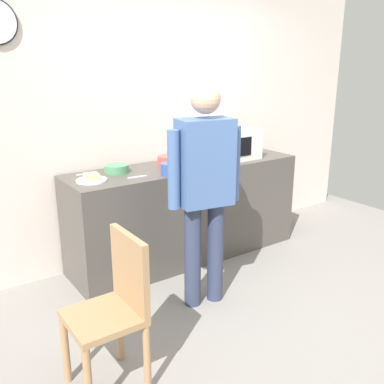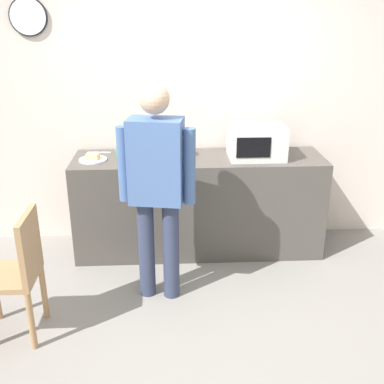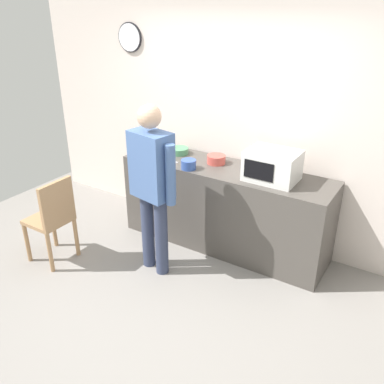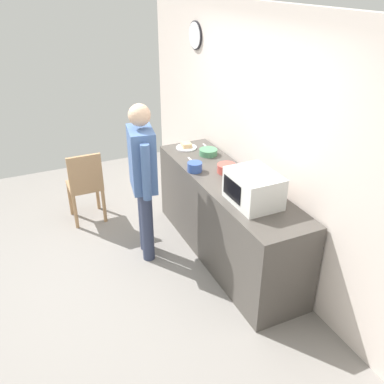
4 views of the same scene
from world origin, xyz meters
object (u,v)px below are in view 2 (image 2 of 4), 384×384
object	(u,v)px
sandwich_plate	(93,158)
mixing_bowl	(163,160)
spoon_utensil	(132,163)
microwave	(257,142)
fork_utensil	(102,152)
wooden_chair	(18,270)
person_standing	(157,180)
cereal_bowl	(127,152)
salad_bowl	(182,151)

from	to	relation	value
sandwich_plate	mixing_bowl	distance (m)	0.66
spoon_utensil	microwave	bearing A→B (deg)	5.90
microwave	mixing_bowl	world-z (taller)	microwave
fork_utensil	spoon_utensil	xyz separation A→B (m)	(0.31, -0.34, 0.00)
microwave	wooden_chair	distance (m)	2.29
wooden_chair	fork_utensil	bearing A→B (deg)	73.43
mixing_bowl	person_standing	distance (m)	0.57
microwave	cereal_bowl	bearing A→B (deg)	173.48
fork_utensil	cereal_bowl	bearing A→B (deg)	-19.90
spoon_utensil	sandwich_plate	bearing A→B (deg)	164.17
fork_utensil	wooden_chair	xyz separation A→B (m)	(-0.43, -1.43, -0.42)
salad_bowl	wooden_chair	size ratio (longest dim) A/B	0.21
microwave	person_standing	world-z (taller)	person_standing
cereal_bowl	wooden_chair	size ratio (longest dim) A/B	0.22
cereal_bowl	mixing_bowl	world-z (taller)	mixing_bowl
salad_bowl	person_standing	world-z (taller)	person_standing
salad_bowl	mixing_bowl	distance (m)	0.34
sandwich_plate	fork_utensil	distance (m)	0.24
cereal_bowl	mixing_bowl	xyz separation A→B (m)	(0.34, -0.33, 0.02)
sandwich_plate	cereal_bowl	world-z (taller)	cereal_bowl
microwave	mixing_bowl	bearing A→B (deg)	-166.91
wooden_chair	spoon_utensil	bearing A→B (deg)	55.85
person_standing	fork_utensil	bearing A→B (deg)	118.75
fork_utensil	spoon_utensil	size ratio (longest dim) A/B	1.00
spoon_utensil	person_standing	size ratio (longest dim) A/B	0.10
microwave	mixing_bowl	distance (m)	0.88
salad_bowl	wooden_chair	xyz separation A→B (m)	(-1.18, -1.30, -0.46)
salad_bowl	cereal_bowl	size ratio (longest dim) A/B	0.95
cereal_bowl	spoon_utensil	xyz separation A→B (m)	(0.07, -0.25, -0.03)
microwave	sandwich_plate	xyz separation A→B (m)	(-1.48, -0.01, -0.13)
fork_utensil	wooden_chair	world-z (taller)	fork_utensil
cereal_bowl	fork_utensil	bearing A→B (deg)	160.10
wooden_chair	salad_bowl	bearing A→B (deg)	47.84
salad_bowl	mixing_bowl	bearing A→B (deg)	-119.39
microwave	salad_bowl	distance (m)	0.70
sandwich_plate	spoon_utensil	world-z (taller)	sandwich_plate
cereal_bowl	mixing_bowl	distance (m)	0.48
person_standing	wooden_chair	xyz separation A→B (m)	(-0.97, -0.44, -0.48)
salad_bowl	cereal_bowl	world-z (taller)	salad_bowl
microwave	person_standing	distance (m)	1.18
fork_utensil	sandwich_plate	bearing A→B (deg)	-101.53
cereal_bowl	person_standing	bearing A→B (deg)	-71.79
fork_utensil	spoon_utensil	bearing A→B (deg)	-47.42
cereal_bowl	spoon_utensil	world-z (taller)	cereal_bowl
salad_bowl	fork_utensil	size ratio (longest dim) A/B	1.18
cereal_bowl	microwave	bearing A→B (deg)	-6.52
wooden_chair	sandwich_plate	bearing A→B (deg)	72.45
salad_bowl	sandwich_plate	bearing A→B (deg)	-172.04
salad_bowl	spoon_utensil	size ratio (longest dim) A/B	1.18
salad_bowl	spoon_utensil	xyz separation A→B (m)	(-0.44, -0.22, -0.04)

